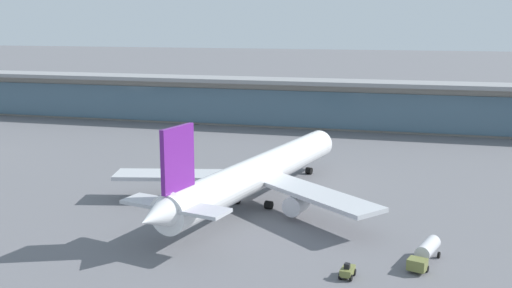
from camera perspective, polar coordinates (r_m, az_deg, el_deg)
ground_plane at (r=113.03m, az=-1.41°, el=-5.25°), size 1200.00×1200.00×0.00m
airliner_centre_stand at (r=108.43m, az=0.07°, el=-2.83°), size 51.30×67.79×18.24m
service_truck_near_nose_olive at (r=80.47m, az=8.75°, el=-11.95°), size 2.10×3.07×2.05m
service_truck_under_wing_olive at (r=86.73m, az=15.94°, el=-9.90°), size 4.71×8.88×2.95m
terminal_building at (r=186.94m, az=5.35°, el=3.95°), size 292.53×12.80×15.20m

